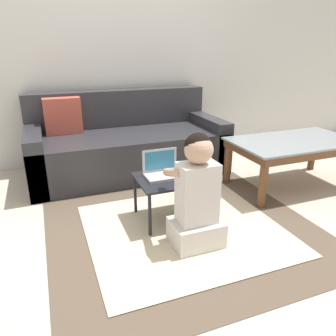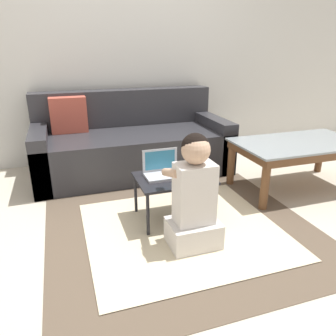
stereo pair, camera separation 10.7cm
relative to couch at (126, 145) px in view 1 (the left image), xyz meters
name	(u,v)px [view 1 (the left image)]	position (x,y,z in m)	size (l,w,h in m)	color
ground_plane	(167,220)	(0.02, -1.18, -0.29)	(16.00, 16.00, 0.00)	beige
wall_back	(112,48)	(0.02, 0.49, 0.96)	(9.00, 0.06, 2.50)	silver
area_rug	(184,229)	(0.08, -1.36, -0.28)	(1.92, 1.76, 0.01)	brown
couch	(126,145)	(0.00, 0.00, 0.00)	(1.97, 0.93, 0.82)	#2D2D33
coffee_table	(294,147)	(1.37, -0.98, 0.10)	(1.17, 0.67, 0.46)	gray
laptop_desk	(174,182)	(0.08, -1.17, 0.02)	(0.57, 0.42, 0.35)	black
laptop	(163,172)	(0.01, -1.12, 0.09)	(0.28, 0.19, 0.20)	#B7BCC6
computer_mouse	(194,176)	(0.21, -1.23, 0.07)	(0.07, 0.12, 0.03)	#B2B7C1
person_seated	(197,196)	(0.08, -1.55, 0.07)	(0.33, 0.38, 0.78)	silver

